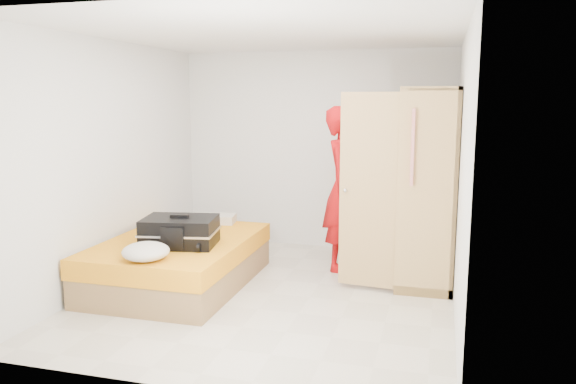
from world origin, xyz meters
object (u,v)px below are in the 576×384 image
(person, at_px, (344,189))
(suitcase, at_px, (180,232))
(bed, at_px, (179,262))
(round_cushion, at_px, (146,251))
(wardrobe, at_px, (423,191))

(person, height_order, suitcase, person)
(bed, distance_m, round_cushion, 0.87)
(bed, xyz_separation_m, wardrobe, (2.50, 0.83, 0.75))
(round_cushion, bearing_deg, suitcase, 83.70)
(suitcase, xyz_separation_m, round_cushion, (-0.06, -0.58, -0.06))
(person, relative_size, suitcase, 2.31)
(bed, xyz_separation_m, person, (1.60, 1.06, 0.70))
(wardrobe, xyz_separation_m, suitcase, (-2.37, -1.05, -0.36))
(suitcase, bearing_deg, bed, 110.42)
(wardrobe, distance_m, suitcase, 2.62)
(suitcase, bearing_deg, wardrobe, 13.90)
(bed, relative_size, person, 1.06)
(bed, relative_size, suitcase, 2.45)
(bed, relative_size, wardrobe, 0.96)
(round_cushion, bearing_deg, bed, 94.66)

